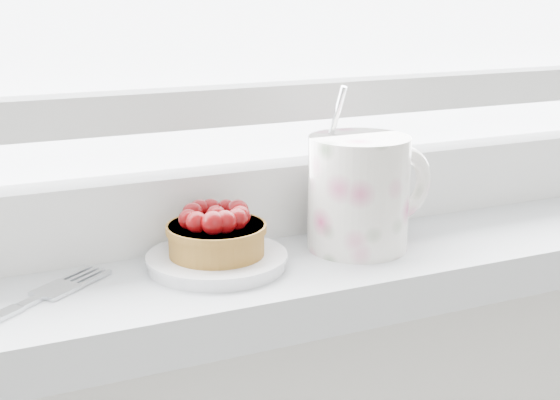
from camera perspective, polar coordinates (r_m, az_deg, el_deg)
saucer at (r=0.69m, az=-4.63°, el=-4.43°), size 0.12×0.12×0.01m
raspberry_tart at (r=0.68m, az=-4.69°, el=-2.33°), size 0.09×0.09×0.05m
floral_mug at (r=0.73m, az=5.98°, el=0.73°), size 0.14×0.11×0.15m
fork at (r=0.62m, az=-19.81°, el=-7.99°), size 0.19×0.15×0.00m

